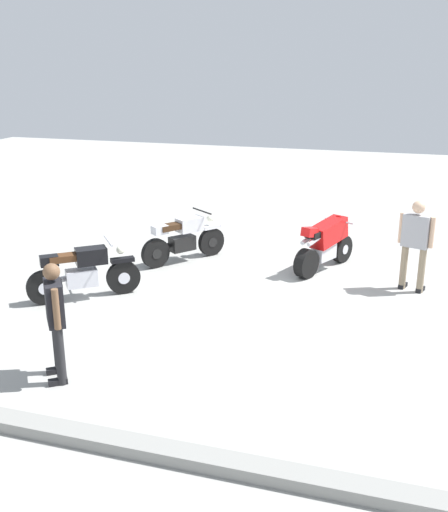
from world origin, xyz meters
TOP-DOWN VIEW (x-y plane):
  - ground_plane at (0.00, 0.00)m, footprint 40.00×40.00m
  - curb_edge at (0.00, 4.60)m, footprint 14.00×0.30m
  - motorcycle_black_cruiser at (3.72, 0.64)m, footprint 1.71×1.40m
  - motorcycle_silver_cruiser at (2.72, -1.94)m, footprint 1.35×1.74m
  - motorcycle_red_sportbike at (-0.33, -2.31)m, footprint 1.06×1.84m
  - person_in_black_shirt at (2.56, 3.37)m, footprint 0.51×0.58m
  - person_in_gray_shirt at (-2.09, -1.57)m, footprint 0.66×0.44m

SIDE VIEW (x-z plane):
  - ground_plane at x=0.00m, z-range 0.00..0.00m
  - curb_edge at x=0.00m, z-range 0.00..0.15m
  - motorcycle_black_cruiser at x=3.72m, z-range -0.02..1.06m
  - motorcycle_silver_cruiser at x=2.72m, z-range -0.02..1.06m
  - motorcycle_red_sportbike at x=-0.33m, z-range 0.02..1.17m
  - person_in_black_shirt at x=2.56m, z-range 0.12..1.82m
  - person_in_gray_shirt at x=-2.09m, z-range 0.14..1.91m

